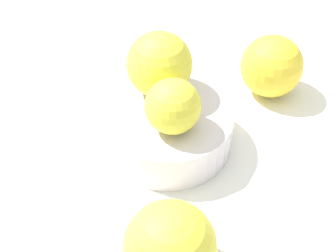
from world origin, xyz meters
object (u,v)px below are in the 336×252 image
object	(u,v)px
orange_in_bowl_1	(173,106)
orange_loose_1	(170,246)
orange_in_bowl_0	(159,64)
fruit_bowl	(168,130)
orange_loose_0	(272,66)

from	to	relation	value
orange_in_bowl_1	orange_loose_1	xyz separation A→B (cm)	(-13.55, -5.43, -3.57)
orange_in_bowl_0	orange_loose_1	world-z (taller)	orange_in_bowl_0
fruit_bowl	orange_in_bowl_1	xyz separation A→B (cm)	(-1.80, -1.32, 5.51)
orange_in_bowl_1	orange_in_bowl_0	bearing A→B (deg)	36.40
orange_in_bowl_1	orange_loose_0	distance (cm)	18.16
orange_in_bowl_0	orange_loose_0	distance (cm)	16.21
fruit_bowl	orange_in_bowl_0	xyz separation A→B (cm)	(3.46, 2.56, 6.31)
fruit_bowl	orange_loose_0	size ratio (longest dim) A/B	1.83
orange_in_bowl_0	orange_in_bowl_1	xyz separation A→B (cm)	(-5.26, -3.88, -0.80)
orange_in_bowl_0	orange_loose_1	distance (cm)	21.44
orange_loose_0	orange_loose_1	distance (cm)	29.89
orange_in_bowl_0	orange_loose_1	xyz separation A→B (cm)	(-18.81, -9.31, -4.37)
orange_in_bowl_0	orange_loose_1	bearing A→B (deg)	-153.67
fruit_bowl	orange_loose_1	bearing A→B (deg)	-156.25
orange_in_bowl_0	fruit_bowl	bearing A→B (deg)	-143.54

